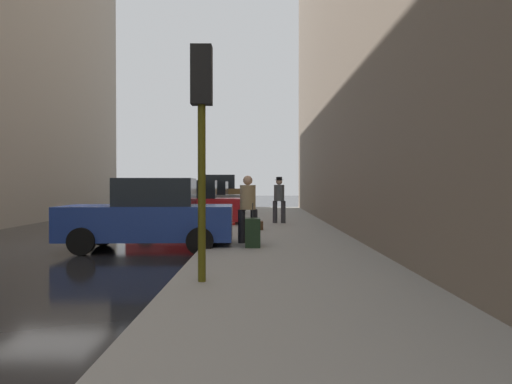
{
  "coord_description": "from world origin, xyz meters",
  "views": [
    {
      "loc": [
        5.37,
        -12.78,
        1.64
      ],
      "look_at": [
        5.27,
        6.45,
        1.34
      ],
      "focal_mm": 35.0,
      "sensor_mm": 36.0,
      "label": 1
    }
  ],
  "objects_px": {
    "parked_gray_coupe": "(206,200)",
    "traffic_light": "(202,111)",
    "rolling_suitcase": "(253,232)",
    "pedestrian_with_beanie": "(279,197)",
    "duffel_bag": "(258,225)",
    "pedestrian_in_tan_coat": "(248,205)",
    "parked_blue_sedan": "(150,216)",
    "fire_hydrant": "(228,222)",
    "parked_bronze_suv": "(216,194)",
    "parked_red_hatchback": "(187,205)"
  },
  "relations": [
    {
      "from": "parked_gray_coupe",
      "to": "fire_hydrant",
      "type": "distance_m",
      "value": 10.75
    },
    {
      "from": "pedestrian_with_beanie",
      "to": "parked_blue_sedan",
      "type": "bearing_deg",
      "value": -117.44
    },
    {
      "from": "parked_bronze_suv",
      "to": "parked_blue_sedan",
      "type": "bearing_deg",
      "value": -90.0
    },
    {
      "from": "parked_blue_sedan",
      "to": "pedestrian_with_beanie",
      "type": "relative_size",
      "value": 2.4
    },
    {
      "from": "traffic_light",
      "to": "rolling_suitcase",
      "type": "relative_size",
      "value": 3.46
    },
    {
      "from": "pedestrian_in_tan_coat",
      "to": "duffel_bag",
      "type": "xyz_separation_m",
      "value": [
        0.27,
        3.71,
        -0.81
      ]
    },
    {
      "from": "parked_blue_sedan",
      "to": "pedestrian_with_beanie",
      "type": "height_order",
      "value": "pedestrian_with_beanie"
    },
    {
      "from": "parked_gray_coupe",
      "to": "rolling_suitcase",
      "type": "xyz_separation_m",
      "value": [
        2.58,
        -13.69,
        -0.36
      ]
    },
    {
      "from": "fire_hydrant",
      "to": "traffic_light",
      "type": "distance_m",
      "value": 7.69
    },
    {
      "from": "fire_hydrant",
      "to": "rolling_suitcase",
      "type": "xyz_separation_m",
      "value": [
        0.78,
        -3.1,
        -0.01
      ]
    },
    {
      "from": "parked_gray_coupe",
      "to": "rolling_suitcase",
      "type": "relative_size",
      "value": 4.09
    },
    {
      "from": "parked_bronze_suv",
      "to": "rolling_suitcase",
      "type": "height_order",
      "value": "parked_bronze_suv"
    },
    {
      "from": "rolling_suitcase",
      "to": "duffel_bag",
      "type": "distance_m",
      "value": 4.52
    },
    {
      "from": "pedestrian_in_tan_coat",
      "to": "duffel_bag",
      "type": "height_order",
      "value": "pedestrian_in_tan_coat"
    },
    {
      "from": "parked_bronze_suv",
      "to": "parked_gray_coupe",
      "type": "bearing_deg",
      "value": -90.0
    },
    {
      "from": "fire_hydrant",
      "to": "rolling_suitcase",
      "type": "bearing_deg",
      "value": -75.9
    },
    {
      "from": "parked_red_hatchback",
      "to": "pedestrian_with_beanie",
      "type": "height_order",
      "value": "pedestrian_with_beanie"
    },
    {
      "from": "pedestrian_with_beanie",
      "to": "duffel_bag",
      "type": "distance_m",
      "value": 3.07
    },
    {
      "from": "fire_hydrant",
      "to": "parked_gray_coupe",
      "type": "bearing_deg",
      "value": 99.66
    },
    {
      "from": "traffic_light",
      "to": "duffel_bag",
      "type": "distance_m",
      "value": 9.14
    },
    {
      "from": "parked_gray_coupe",
      "to": "parked_bronze_suv",
      "type": "height_order",
      "value": "parked_bronze_suv"
    },
    {
      "from": "parked_gray_coupe",
      "to": "traffic_light",
      "type": "xyz_separation_m",
      "value": [
        1.85,
        -17.94,
        1.91
      ]
    },
    {
      "from": "parked_bronze_suv",
      "to": "rolling_suitcase",
      "type": "distance_m",
      "value": 20.33
    },
    {
      "from": "parked_red_hatchback",
      "to": "fire_hydrant",
      "type": "xyz_separation_m",
      "value": [
        1.8,
        -4.03,
        -0.35
      ]
    },
    {
      "from": "fire_hydrant",
      "to": "parked_blue_sedan",
      "type": "bearing_deg",
      "value": -125.57
    },
    {
      "from": "fire_hydrant",
      "to": "duffel_bag",
      "type": "height_order",
      "value": "fire_hydrant"
    },
    {
      "from": "parked_red_hatchback",
      "to": "rolling_suitcase",
      "type": "xyz_separation_m",
      "value": [
        2.58,
        -7.13,
        -0.36
      ]
    },
    {
      "from": "fire_hydrant",
      "to": "traffic_light",
      "type": "relative_size",
      "value": 0.2
    },
    {
      "from": "pedestrian_with_beanie",
      "to": "rolling_suitcase",
      "type": "bearing_deg",
      "value": -97.24
    },
    {
      "from": "rolling_suitcase",
      "to": "pedestrian_in_tan_coat",
      "type": "bearing_deg",
      "value": 99.65
    },
    {
      "from": "parked_bronze_suv",
      "to": "rolling_suitcase",
      "type": "xyz_separation_m",
      "value": [
        2.58,
        -20.16,
        -0.54
      ]
    },
    {
      "from": "fire_hydrant",
      "to": "pedestrian_in_tan_coat",
      "type": "distance_m",
      "value": 2.47
    },
    {
      "from": "parked_gray_coupe",
      "to": "traffic_light",
      "type": "distance_m",
      "value": 18.14
    },
    {
      "from": "pedestrian_with_beanie",
      "to": "pedestrian_in_tan_coat",
      "type": "bearing_deg",
      "value": -99.26
    },
    {
      "from": "parked_gray_coupe",
      "to": "parked_red_hatchback",
      "type": "bearing_deg",
      "value": -90.0
    },
    {
      "from": "parked_bronze_suv",
      "to": "pedestrian_with_beanie",
      "type": "bearing_deg",
      "value": -74.66
    },
    {
      "from": "duffel_bag",
      "to": "rolling_suitcase",
      "type": "bearing_deg",
      "value": -91.67
    },
    {
      "from": "parked_blue_sedan",
      "to": "parked_bronze_suv",
      "type": "relative_size",
      "value": 0.92
    },
    {
      "from": "parked_red_hatchback",
      "to": "traffic_light",
      "type": "bearing_deg",
      "value": -80.75
    },
    {
      "from": "parked_gray_coupe",
      "to": "parked_bronze_suv",
      "type": "bearing_deg",
      "value": 90.0
    },
    {
      "from": "parked_red_hatchback",
      "to": "pedestrian_with_beanie",
      "type": "distance_m",
      "value": 3.53
    },
    {
      "from": "pedestrian_in_tan_coat",
      "to": "rolling_suitcase",
      "type": "xyz_separation_m",
      "value": [
        0.14,
        -0.8,
        -0.61
      ]
    },
    {
      "from": "parked_red_hatchback",
      "to": "pedestrian_with_beanie",
      "type": "xyz_separation_m",
      "value": [
        3.52,
        0.22,
        0.29
      ]
    },
    {
      "from": "parked_blue_sedan",
      "to": "parked_gray_coupe",
      "type": "bearing_deg",
      "value": 90.0
    },
    {
      "from": "parked_blue_sedan",
      "to": "fire_hydrant",
      "type": "relative_size",
      "value": 6.06
    },
    {
      "from": "parked_blue_sedan",
      "to": "traffic_light",
      "type": "distance_m",
      "value": 5.51
    },
    {
      "from": "parked_bronze_suv",
      "to": "traffic_light",
      "type": "relative_size",
      "value": 1.3
    },
    {
      "from": "parked_bronze_suv",
      "to": "rolling_suitcase",
      "type": "bearing_deg",
      "value": -82.7
    },
    {
      "from": "traffic_light",
      "to": "pedestrian_with_beanie",
      "type": "height_order",
      "value": "traffic_light"
    },
    {
      "from": "parked_gray_coupe",
      "to": "parked_blue_sedan",
      "type": "bearing_deg",
      "value": -90.0
    }
  ]
}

